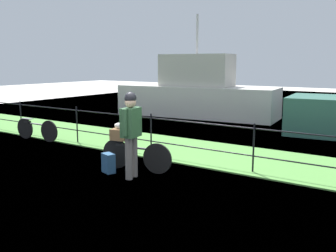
{
  "coord_description": "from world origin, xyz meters",
  "views": [
    {
      "loc": [
        3.86,
        -4.84,
        2.22
      ],
      "look_at": [
        -0.39,
        1.5,
        0.9
      ],
      "focal_mm": 39.1,
      "sensor_mm": 36.0,
      "label": 1
    }
  ],
  "objects_px": {
    "wooden_crate": "(121,134)",
    "moored_boat_near": "(196,94)",
    "terrier_dog": "(121,125)",
    "cyclist_person": "(131,127)",
    "bicycle_parked": "(36,129)",
    "backpack_on_paving": "(108,163)",
    "bicycle_main": "(135,155)"
  },
  "relations": [
    {
      "from": "cyclist_person",
      "to": "bicycle_parked",
      "type": "distance_m",
      "value": 4.77
    },
    {
      "from": "bicycle_main",
      "to": "terrier_dog",
      "type": "xyz_separation_m",
      "value": [
        -0.32,
        -0.05,
        0.6
      ]
    },
    {
      "from": "bicycle_main",
      "to": "backpack_on_paving",
      "type": "xyz_separation_m",
      "value": [
        -0.38,
        -0.41,
        -0.13
      ]
    },
    {
      "from": "moored_boat_near",
      "to": "wooden_crate",
      "type": "bearing_deg",
      "value": -71.75
    },
    {
      "from": "terrier_dog",
      "to": "bicycle_parked",
      "type": "height_order",
      "value": "terrier_dog"
    },
    {
      "from": "cyclist_person",
      "to": "moored_boat_near",
      "type": "height_order",
      "value": "moored_boat_near"
    },
    {
      "from": "bicycle_main",
      "to": "cyclist_person",
      "type": "height_order",
      "value": "cyclist_person"
    },
    {
      "from": "cyclist_person",
      "to": "backpack_on_paving",
      "type": "bearing_deg",
      "value": 179.64
    },
    {
      "from": "bicycle_parked",
      "to": "bicycle_main",
      "type": "bearing_deg",
      "value": -10.41
    },
    {
      "from": "bicycle_main",
      "to": "bicycle_parked",
      "type": "bearing_deg",
      "value": 169.59
    },
    {
      "from": "backpack_on_paving",
      "to": "moored_boat_near",
      "type": "bearing_deg",
      "value": -54.4
    },
    {
      "from": "wooden_crate",
      "to": "moored_boat_near",
      "type": "height_order",
      "value": "moored_boat_near"
    },
    {
      "from": "terrier_dog",
      "to": "bicycle_parked",
      "type": "bearing_deg",
      "value": 168.05
    },
    {
      "from": "terrier_dog",
      "to": "moored_boat_near",
      "type": "height_order",
      "value": "moored_boat_near"
    },
    {
      "from": "wooden_crate",
      "to": "backpack_on_paving",
      "type": "bearing_deg",
      "value": -95.09
    },
    {
      "from": "terrier_dog",
      "to": "bicycle_main",
      "type": "bearing_deg",
      "value": 9.39
    },
    {
      "from": "backpack_on_paving",
      "to": "moored_boat_near",
      "type": "distance_m",
      "value": 8.5
    },
    {
      "from": "terrier_dog",
      "to": "backpack_on_paving",
      "type": "xyz_separation_m",
      "value": [
        -0.06,
        -0.36,
        -0.74
      ]
    },
    {
      "from": "bicycle_main",
      "to": "cyclist_person",
      "type": "xyz_separation_m",
      "value": [
        0.24,
        -0.42,
        0.67
      ]
    },
    {
      "from": "bicycle_main",
      "to": "terrier_dog",
      "type": "bearing_deg",
      "value": -170.61
    },
    {
      "from": "cyclist_person",
      "to": "bicycle_parked",
      "type": "height_order",
      "value": "cyclist_person"
    },
    {
      "from": "wooden_crate",
      "to": "moored_boat_near",
      "type": "xyz_separation_m",
      "value": [
        -2.55,
        7.73,
        0.2
      ]
    },
    {
      "from": "bicycle_main",
      "to": "moored_boat_near",
      "type": "bearing_deg",
      "value": 110.66
    },
    {
      "from": "wooden_crate",
      "to": "bicycle_parked",
      "type": "bearing_deg",
      "value": 167.93
    },
    {
      "from": "backpack_on_paving",
      "to": "wooden_crate",
      "type": "bearing_deg",
      "value": -76.78
    },
    {
      "from": "terrier_dog",
      "to": "moored_boat_near",
      "type": "distance_m",
      "value": 8.14
    },
    {
      "from": "terrier_dog",
      "to": "cyclist_person",
      "type": "xyz_separation_m",
      "value": [
        0.56,
        -0.36,
        0.06
      ]
    },
    {
      "from": "terrier_dog",
      "to": "bicycle_parked",
      "type": "relative_size",
      "value": 0.2
    },
    {
      "from": "terrier_dog",
      "to": "cyclist_person",
      "type": "height_order",
      "value": "cyclist_person"
    },
    {
      "from": "bicycle_main",
      "to": "backpack_on_paving",
      "type": "distance_m",
      "value": 0.57
    },
    {
      "from": "bicycle_main",
      "to": "cyclist_person",
      "type": "distance_m",
      "value": 0.82
    },
    {
      "from": "cyclist_person",
      "to": "terrier_dog",
      "type": "bearing_deg",
      "value": 147.01
    }
  ]
}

